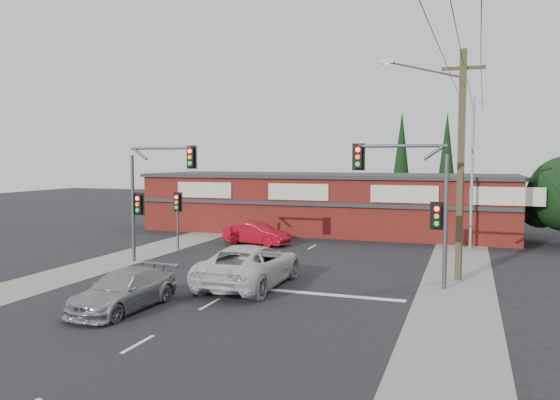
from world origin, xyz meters
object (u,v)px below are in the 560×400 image
(shop_building, at_px, (327,202))
(utility_pole, at_px, (458,157))
(white_suv, at_px, (250,265))
(red_sedan, at_px, (257,234))
(silver_suv, at_px, (124,290))

(shop_building, relative_size, utility_pole, 2.73)
(white_suv, xyz_separation_m, shop_building, (-1.24, 17.99, 1.26))
(red_sedan, distance_m, utility_pole, 14.18)
(white_suv, distance_m, utility_pole, 10.11)
(red_sedan, distance_m, shop_building, 8.32)
(shop_building, bearing_deg, red_sedan, -107.78)
(red_sedan, relative_size, shop_building, 0.15)
(red_sedan, xyz_separation_m, utility_pole, (11.86, -6.19, 4.70))
(white_suv, distance_m, shop_building, 18.08)
(shop_building, bearing_deg, silver_suv, -93.96)
(white_suv, relative_size, silver_suv, 1.34)
(white_suv, relative_size, shop_building, 0.23)
(silver_suv, xyz_separation_m, shop_building, (1.58, 22.84, 1.45))
(silver_suv, distance_m, shop_building, 22.94)
(white_suv, height_order, shop_building, shop_building)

